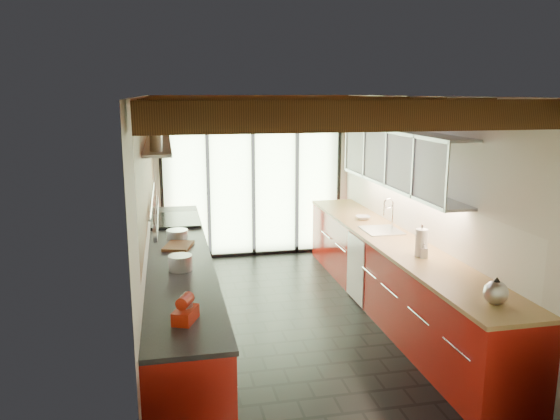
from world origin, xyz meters
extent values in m
plane|color=black|center=(0.00, 0.00, 0.00)|extent=(5.50, 5.50, 0.00)
plane|color=silver|center=(0.00, 2.75, 1.30)|extent=(3.20, 0.00, 3.20)
plane|color=silver|center=(0.00, -2.75, 1.30)|extent=(3.20, 0.00, 3.20)
plane|color=silver|center=(-1.60, 0.00, 1.30)|extent=(0.00, 5.50, 5.50)
plane|color=silver|center=(1.60, 0.00, 1.30)|extent=(0.00, 5.50, 5.50)
plane|color=#472814|center=(0.00, 0.00, 2.60)|extent=(5.50, 5.50, 0.00)
cube|color=#593316|center=(0.00, -2.25, 2.48)|extent=(3.14, 0.14, 0.22)
cube|color=#593316|center=(0.00, -1.35, 2.48)|extent=(3.14, 0.14, 0.22)
cube|color=#593316|center=(0.00, -0.45, 2.48)|extent=(3.14, 0.14, 0.22)
cube|color=#593316|center=(0.00, 0.45, 2.48)|extent=(3.14, 0.14, 0.22)
cube|color=#593316|center=(0.00, 1.35, 2.48)|extent=(3.14, 0.14, 0.22)
cube|color=#593316|center=(0.00, 2.25, 2.48)|extent=(3.14, 0.14, 0.22)
cube|color=brown|center=(0.00, 2.71, 2.35)|extent=(3.14, 0.06, 0.50)
plane|color=brown|center=(-1.57, 0.20, 1.98)|extent=(0.00, 4.90, 4.90)
plane|color=#C6EAAD|center=(0.00, 2.73, 1.08)|extent=(2.90, 0.00, 2.90)
cube|color=black|center=(-1.45, 2.72, 1.07)|extent=(0.05, 0.04, 2.15)
cube|color=black|center=(1.45, 2.72, 1.07)|extent=(0.05, 0.04, 2.15)
cube|color=black|center=(0.00, 2.69, 1.07)|extent=(0.06, 0.05, 2.15)
cube|color=black|center=(0.00, 2.69, 2.15)|extent=(2.90, 0.05, 0.06)
cylinder|color=#BA0E12|center=(0.00, 2.67, 2.35)|extent=(0.34, 0.04, 0.34)
cylinder|color=beige|center=(0.00, 2.65, 2.35)|extent=(0.28, 0.02, 0.28)
cube|color=#A1180F|center=(-1.28, 0.00, 0.44)|extent=(0.65, 5.00, 0.88)
cube|color=black|center=(-1.28, 0.00, 0.90)|extent=(0.68, 5.00, 0.04)
cube|color=silver|center=(-1.28, 1.45, 0.44)|extent=(0.66, 0.90, 0.90)
cube|color=black|center=(-1.28, 1.45, 0.93)|extent=(0.65, 0.90, 0.06)
cube|color=#A1180F|center=(1.28, 0.00, 0.44)|extent=(0.65, 5.00, 0.88)
cube|color=#A57B50|center=(1.28, 0.00, 0.90)|extent=(0.68, 5.00, 0.04)
cube|color=white|center=(0.95, 0.40, 0.44)|extent=(0.02, 0.60, 0.84)
cube|color=silver|center=(1.28, 0.40, 0.93)|extent=(0.45, 0.52, 0.02)
cylinder|color=silver|center=(1.42, 0.40, 1.10)|extent=(0.02, 0.02, 0.34)
torus|color=silver|center=(1.36, 0.40, 1.27)|extent=(0.14, 0.02, 0.14)
plane|color=silver|center=(1.26, 0.30, 1.85)|extent=(0.00, 3.00, 3.00)
cube|color=#9EA0A5|center=(1.43, 0.30, 1.51)|extent=(0.34, 3.00, 0.03)
cube|color=#9EA0A5|center=(1.43, 0.30, 2.19)|extent=(0.34, 3.00, 0.03)
cylinder|color=silver|center=(-1.54, 0.30, 1.47)|extent=(0.02, 2.20, 0.02)
cube|color=silver|center=(-1.45, 0.20, 2.10)|extent=(0.28, 2.60, 0.03)
cylinder|color=silver|center=(-1.50, -0.60, 1.29)|extent=(0.04, 0.18, 0.18)
cylinder|color=silver|center=(-1.50, -0.25, 1.29)|extent=(0.04, 0.22, 0.22)
cylinder|color=silver|center=(-1.50, 0.10, 1.29)|extent=(0.04, 0.26, 0.26)
cylinder|color=silver|center=(-1.50, 0.45, 1.29)|extent=(0.04, 0.18, 0.18)
cylinder|color=silver|center=(-1.50, 0.80, 1.29)|extent=(0.04, 0.22, 0.22)
cube|color=red|center=(-1.27, -1.93, 0.97)|extent=(0.22, 0.28, 0.10)
cylinder|color=red|center=(-1.27, -1.95, 1.09)|extent=(0.15, 0.18, 0.10)
cylinder|color=silver|center=(-1.27, -1.89, 1.01)|extent=(0.16, 0.16, 0.10)
cylinder|color=silver|center=(-1.27, -0.66, 1.00)|extent=(0.30, 0.30, 0.15)
cylinder|color=silver|center=(-1.27, 0.59, 0.97)|extent=(0.32, 0.32, 0.10)
cube|color=brown|center=(-1.27, 0.16, 0.94)|extent=(0.38, 0.46, 0.03)
sphere|color=silver|center=(1.27, -2.08, 1.02)|extent=(0.26, 0.26, 0.20)
cone|color=black|center=(1.27, -2.08, 1.13)|extent=(0.09, 0.09, 0.06)
cylinder|color=silver|center=(1.27, -1.97, 1.03)|extent=(0.05, 0.08, 0.04)
cylinder|color=white|center=(1.27, -0.71, 1.07)|extent=(0.16, 0.16, 0.29)
cylinder|color=silver|center=(1.27, -0.71, 1.24)|extent=(0.03, 0.03, 0.05)
imported|color=silver|center=(1.27, -0.78, 1.00)|extent=(0.09, 0.09, 0.16)
imported|color=silver|center=(1.27, 1.05, 0.94)|extent=(0.23, 0.23, 0.05)
camera|label=1|loc=(-1.36, -5.90, 2.64)|focal=35.00mm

